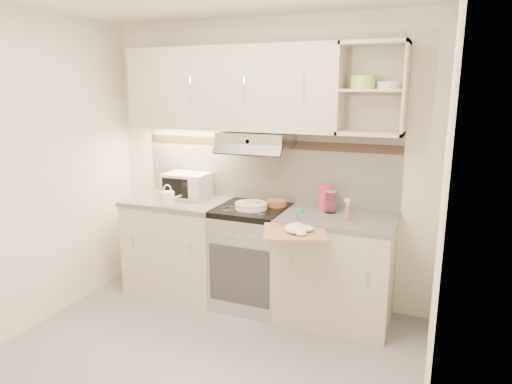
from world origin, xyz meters
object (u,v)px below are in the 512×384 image
at_px(watering_can, 169,198).
at_px(pink_pitcher, 325,197).
at_px(plate_stack, 251,206).
at_px(glass_jar, 330,201).
at_px(cutting_board, 295,232).
at_px(microwave, 187,185).
at_px(electric_range, 252,256).
at_px(spray_bottle, 347,211).

height_order(watering_can, pink_pitcher, pink_pitcher).
distance_m(watering_can, plate_stack, 0.74).
height_order(glass_jar, cutting_board, glass_jar).
relative_size(plate_stack, pink_pitcher, 1.31).
xyz_separation_m(microwave, pink_pitcher, (1.31, 0.05, -0.01)).
relative_size(electric_range, watering_can, 4.07).
xyz_separation_m(electric_range, spray_bottle, (0.84, -0.08, 0.52)).
bearing_deg(plate_stack, spray_bottle, -1.89).
distance_m(watering_can, spray_bottle, 1.55).
bearing_deg(glass_jar, plate_stack, -168.26).
relative_size(microwave, cutting_board, 0.91).
distance_m(plate_stack, spray_bottle, 0.83).
distance_m(glass_jar, cutting_board, 0.57).
height_order(electric_range, spray_bottle, spray_bottle).
bearing_deg(cutting_board, glass_jar, 55.86).
bearing_deg(cutting_board, plate_stack, 122.25).
distance_m(electric_range, cutting_board, 0.81).
height_order(watering_can, plate_stack, watering_can).
xyz_separation_m(electric_range, watering_can, (-0.70, -0.22, 0.52)).
bearing_deg(glass_jar, cutting_board, -104.17).
relative_size(electric_range, pink_pitcher, 4.27).
bearing_deg(microwave, glass_jar, -3.14).
bearing_deg(glass_jar, watering_can, -167.27).
xyz_separation_m(electric_range, microwave, (-0.71, 0.12, 0.56)).
bearing_deg(cutting_board, pink_pitcher, 63.41).
relative_size(microwave, watering_can, 1.87).
distance_m(watering_can, glass_jar, 1.40).
bearing_deg(pink_pitcher, electric_range, -151.13).
distance_m(electric_range, microwave, 0.92).
height_order(electric_range, microwave, microwave).
bearing_deg(pink_pitcher, watering_can, -150.13).
height_order(microwave, glass_jar, microwave).
bearing_deg(electric_range, pink_pitcher, 15.69).
relative_size(plate_stack, cutting_board, 0.61).
bearing_deg(watering_can, cutting_board, 2.56).
bearing_deg(plate_stack, watering_can, -166.38).
xyz_separation_m(glass_jar, spray_bottle, (0.17, -0.16, -0.03)).
height_order(watering_can, glass_jar, glass_jar).
height_order(pink_pitcher, cutting_board, pink_pitcher).
height_order(watering_can, cutting_board, watering_can).
xyz_separation_m(microwave, spray_bottle, (1.55, -0.19, -0.04)).
relative_size(watering_can, plate_stack, 0.80).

